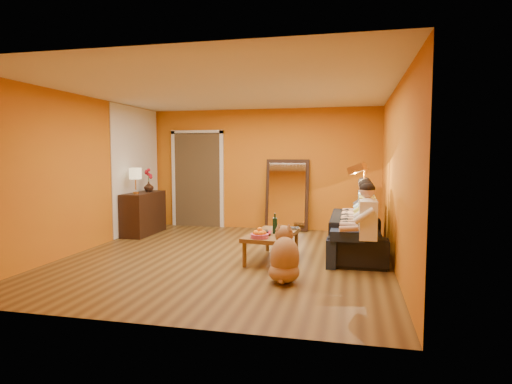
% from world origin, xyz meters
% --- Properties ---
extents(room_shell, '(5.00, 5.50, 2.60)m').
position_xyz_m(room_shell, '(0.00, 0.37, 1.30)').
color(room_shell, brown).
rests_on(room_shell, ground).
extents(white_accent, '(0.02, 1.90, 2.58)m').
position_xyz_m(white_accent, '(-2.48, 1.75, 1.30)').
color(white_accent, white).
rests_on(white_accent, wall_left).
extents(doorway_recess, '(1.06, 0.30, 2.10)m').
position_xyz_m(doorway_recess, '(-1.50, 2.83, 1.05)').
color(doorway_recess, '#3F2D19').
rests_on(doorway_recess, floor).
extents(door_jamb_left, '(0.08, 0.06, 2.20)m').
position_xyz_m(door_jamb_left, '(-2.07, 2.71, 1.05)').
color(door_jamb_left, white).
rests_on(door_jamb_left, wall_back).
extents(door_jamb_right, '(0.08, 0.06, 2.20)m').
position_xyz_m(door_jamb_right, '(-0.93, 2.71, 1.05)').
color(door_jamb_right, white).
rests_on(door_jamb_right, wall_back).
extents(door_header, '(1.22, 0.06, 0.08)m').
position_xyz_m(door_header, '(-1.50, 2.71, 2.12)').
color(door_header, white).
rests_on(door_header, wall_back).
extents(mirror_frame, '(0.92, 0.27, 1.51)m').
position_xyz_m(mirror_frame, '(0.55, 2.63, 0.76)').
color(mirror_frame, black).
rests_on(mirror_frame, floor).
extents(mirror_glass, '(0.78, 0.21, 1.35)m').
position_xyz_m(mirror_glass, '(0.55, 2.59, 0.76)').
color(mirror_glass, white).
rests_on(mirror_glass, mirror_frame).
extents(sideboard, '(0.44, 1.18, 0.85)m').
position_xyz_m(sideboard, '(-2.24, 1.55, 0.42)').
color(sideboard, black).
rests_on(sideboard, floor).
extents(table_lamp, '(0.24, 0.24, 0.51)m').
position_xyz_m(table_lamp, '(-2.24, 1.25, 1.10)').
color(table_lamp, beige).
rests_on(table_lamp, sideboard).
extents(sofa, '(2.19, 0.86, 0.64)m').
position_xyz_m(sofa, '(2.00, 0.74, 0.32)').
color(sofa, black).
rests_on(sofa, floor).
extents(coffee_table, '(0.75, 1.28, 0.42)m').
position_xyz_m(coffee_table, '(0.72, 0.00, 0.21)').
color(coffee_table, brown).
rests_on(coffee_table, floor).
extents(floor_lamp, '(0.37, 0.34, 1.44)m').
position_xyz_m(floor_lamp, '(2.10, 1.02, 0.72)').
color(floor_lamp, '#C08538').
rests_on(floor_lamp, floor).
extents(dog, '(0.53, 0.69, 0.73)m').
position_xyz_m(dog, '(1.08, -1.06, 0.36)').
color(dog, '#AD7C4E').
rests_on(dog, floor).
extents(person_far_left, '(0.70, 0.44, 1.22)m').
position_xyz_m(person_far_left, '(2.13, -0.26, 0.61)').
color(person_far_left, white).
rests_on(person_far_left, sofa).
extents(person_mid_left, '(0.70, 0.44, 1.22)m').
position_xyz_m(person_mid_left, '(2.13, 0.29, 0.61)').
color(person_mid_left, '#D7CC47').
rests_on(person_mid_left, sofa).
extents(person_mid_right, '(0.70, 0.44, 1.22)m').
position_xyz_m(person_mid_right, '(2.13, 0.84, 0.61)').
color(person_mid_right, '#85B4CE').
rests_on(person_mid_right, sofa).
extents(person_far_right, '(0.70, 0.44, 1.22)m').
position_xyz_m(person_far_right, '(2.13, 1.39, 0.61)').
color(person_far_right, '#35353B').
rests_on(person_far_right, sofa).
extents(fruit_bowl, '(0.26, 0.26, 0.16)m').
position_xyz_m(fruit_bowl, '(0.62, -0.45, 0.50)').
color(fruit_bowl, '#C7466E').
rests_on(fruit_bowl, coffee_table).
extents(wine_bottle, '(0.07, 0.07, 0.31)m').
position_xyz_m(wine_bottle, '(0.77, -0.05, 0.58)').
color(wine_bottle, black).
rests_on(wine_bottle, coffee_table).
extents(tumbler, '(0.13, 0.13, 0.10)m').
position_xyz_m(tumbler, '(0.84, 0.12, 0.47)').
color(tumbler, '#B27F3F').
rests_on(tumbler, coffee_table).
extents(laptop, '(0.40, 0.28, 0.03)m').
position_xyz_m(laptop, '(0.90, 0.35, 0.43)').
color(laptop, black).
rests_on(laptop, coffee_table).
extents(book_lower, '(0.22, 0.27, 0.02)m').
position_xyz_m(book_lower, '(0.54, -0.20, 0.43)').
color(book_lower, black).
rests_on(book_lower, coffee_table).
extents(book_mid, '(0.21, 0.27, 0.02)m').
position_xyz_m(book_mid, '(0.55, -0.19, 0.45)').
color(book_mid, red).
rests_on(book_mid, book_lower).
extents(book_upper, '(0.21, 0.24, 0.02)m').
position_xyz_m(book_upper, '(0.54, -0.21, 0.47)').
color(book_upper, black).
rests_on(book_upper, book_mid).
extents(vase, '(0.20, 0.20, 0.20)m').
position_xyz_m(vase, '(-2.24, 1.80, 0.95)').
color(vase, black).
rests_on(vase, sideboard).
extents(flowers, '(0.17, 0.17, 0.48)m').
position_xyz_m(flowers, '(-2.24, 1.80, 1.21)').
color(flowers, red).
rests_on(flowers, vase).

